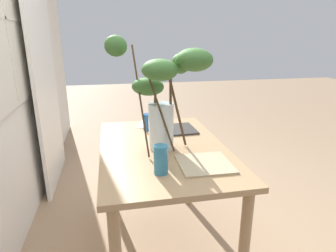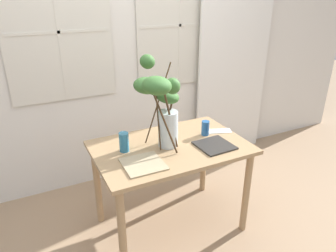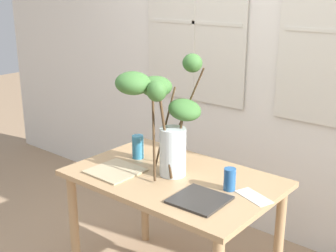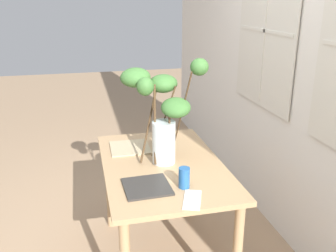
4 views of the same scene
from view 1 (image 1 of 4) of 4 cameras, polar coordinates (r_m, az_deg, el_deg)
ground at (r=2.12m, az=-0.88°, el=-23.17°), size 14.00×14.00×0.00m
curtain_sheer_side at (r=2.86m, az=-23.84°, el=13.21°), size 0.89×0.03×2.48m
dining_table at (r=1.77m, az=-0.98°, el=-7.40°), size 1.14×0.74×0.75m
vase_with_branches at (r=1.56m, az=-0.94°, el=6.89°), size 0.44×0.60×0.67m
drinking_glass_blue_left at (r=1.39m, az=-1.45°, el=-6.69°), size 0.07×0.07×0.14m
drinking_glass_blue_right at (r=2.02m, az=-4.08°, el=0.78°), size 0.06×0.06×0.12m
plate_square_left at (r=1.51m, az=7.30°, el=-7.45°), size 0.27×0.27×0.01m
plate_square_right at (r=2.03m, az=1.76°, el=-0.66°), size 0.26×0.26×0.01m
napkin_folded at (r=2.17m, az=-4.65°, el=0.41°), size 0.22×0.15×0.00m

